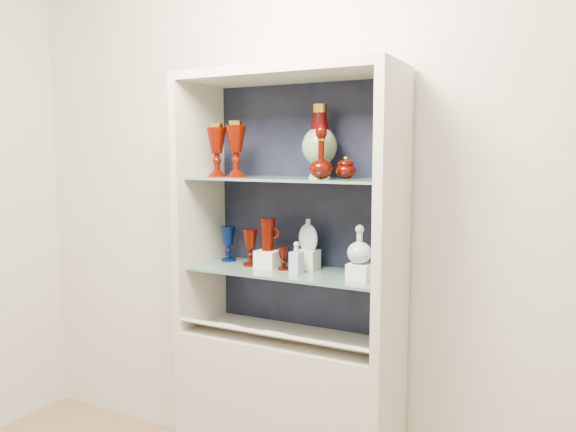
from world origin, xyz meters
The scene contains 29 objects.
wall_back centered at (0.00, 1.75, 1.40)m, with size 3.50×0.02×2.80m, color silver.
cabinet_base centered at (0.00, 1.53, 0.38)m, with size 1.00×0.40×0.75m, color beige.
cabinet_back_panel centered at (0.00, 1.72, 1.32)m, with size 0.98×0.02×1.15m, color black.
cabinet_side_left centered at (-0.48, 1.53, 1.32)m, with size 0.04×0.40×1.15m, color beige.
cabinet_side_right centered at (0.48, 1.53, 1.32)m, with size 0.04×0.40×1.15m, color beige.
cabinet_top_cap centered at (0.00, 1.53, 1.92)m, with size 1.00×0.40×0.04m, color beige.
shelf_lower centered at (0.00, 1.55, 1.04)m, with size 0.92×0.34×0.01m, color slate.
shelf_upper centered at (0.00, 1.55, 1.46)m, with size 0.92×0.34×0.01m, color slate.
label_ledge centered at (0.00, 1.42, 0.78)m, with size 0.92×0.18×0.01m, color beige.
label_card_0 centered at (-0.23, 1.42, 0.80)m, with size 0.10×0.07×0.00m, color white.
label_card_1 centered at (0.01, 1.42, 0.80)m, with size 0.10×0.07×0.00m, color white.
pedestal_lamp_left centered at (-0.25, 1.50, 1.60)m, with size 0.10×0.10×0.25m, color #4E0A00, non-canonical shape.
pedestal_lamp_right centered at (-0.35, 1.49, 1.59)m, with size 0.09×0.09×0.24m, color #4E0A00, non-canonical shape.
enamel_urn centered at (0.12, 1.61, 1.63)m, with size 0.16×0.16×0.32m, color #083F1E, non-canonical shape.
ruby_decanter_a centered at (0.18, 1.49, 1.60)m, with size 0.10×0.10×0.25m, color #3E0600, non-canonical shape.
ruby_decanter_b centered at (0.44, 1.54, 1.59)m, with size 0.10×0.10×0.24m, color #3E0600, non-canonical shape.
lidded_bowl centered at (0.25, 1.58, 1.52)m, with size 0.09×0.09×0.10m, color #3E0600, non-canonical shape.
cobalt_goblet centered at (-0.37, 1.61, 1.14)m, with size 0.07×0.07×0.17m, color #010F42, non-canonical shape.
ruby_goblet_tall centered at (-0.22, 1.56, 1.14)m, with size 0.07×0.07×0.17m, color #4E0A00, non-canonical shape.
ruby_goblet_small centered at (-0.03, 1.55, 1.10)m, with size 0.05×0.05×0.10m, color #3E0600, non-canonical shape.
riser_ruby_pitcher centered at (-0.12, 1.56, 1.09)m, with size 0.10×0.10×0.08m, color silver.
ruby_pitcher centered at (-0.12, 1.56, 1.21)m, with size 0.11×0.07×0.15m, color #4E0A00, non-canonical shape.
clear_square_bottle centered at (0.06, 1.50, 1.12)m, with size 0.05×0.05×0.14m, color #A2B4BD, non-canonical shape.
riser_flat_flask centered at (0.06, 1.61, 1.09)m, with size 0.09×0.09×0.09m, color silver.
flat_flask centered at (0.06, 1.61, 1.21)m, with size 0.10×0.04×0.15m, color silver, non-canonical shape.
riser_clear_round_decanter centered at (0.35, 1.51, 1.08)m, with size 0.09×0.09×0.07m, color silver.
clear_round_decanter centered at (0.35, 1.51, 1.20)m, with size 0.10×0.10×0.16m, color #A2B4BD, non-canonical shape.
riser_cameo_medallion centered at (0.44, 1.58, 1.10)m, with size 0.08×0.08×0.10m, color silver.
cameo_medallion centered at (0.44, 1.58, 1.22)m, with size 0.11×0.04×0.13m, color black, non-canonical shape.
Camera 1 is at (1.15, -0.67, 1.58)m, focal length 35.00 mm.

